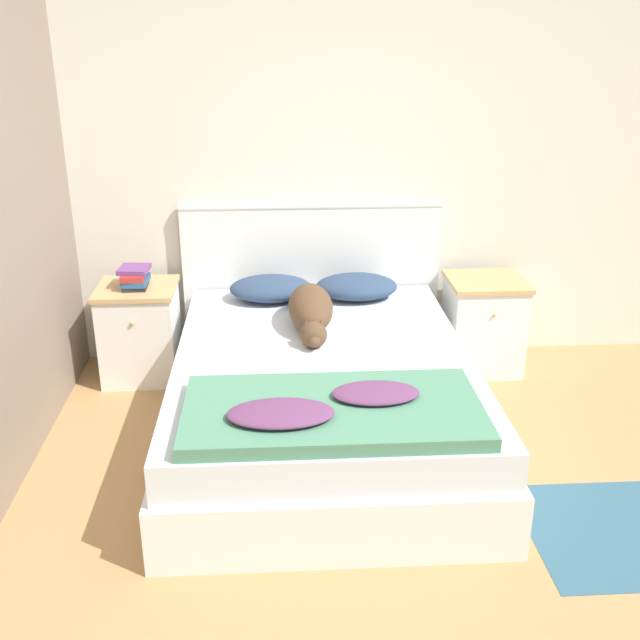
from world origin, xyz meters
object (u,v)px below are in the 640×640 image
bed (322,397)px  nightstand_left (140,332)px  nightstand_right (483,324)px  pillow_right (356,287)px  book_stack (135,277)px  pillow_left (271,288)px  dog (311,310)px

bed → nightstand_left: (-1.07, 0.81, 0.06)m
bed → nightstand_right: 1.34m
pillow_right → nightstand_right: bearing=-0.3°
book_stack → nightstand_left: bearing=84.3°
nightstand_left → pillow_right: 1.35m
nightstand_right → book_stack: (-2.13, -0.01, 0.35)m
bed → pillow_right: bearing=72.4°
nightstand_right → book_stack: size_ratio=2.70×
nightstand_left → pillow_right: pillow_right is taller
nightstand_left → bed: bearing=-37.4°
pillow_right → pillow_left: bearing=180.0°
nightstand_right → book_stack: bearing=-179.8°
nightstand_left → pillow_left: 0.85m
nightstand_left → dog: dog is taller
dog → pillow_left: bearing=115.7°
bed → dog: dog is taller
nightstand_left → dog: (1.02, -0.45, 0.29)m
nightstand_right → book_stack: book_stack is taller
nightstand_right → dog: dog is taller
dog → bed: bearing=-83.6°
pillow_left → dog: dog is taller
nightstand_left → pillow_left: (0.81, 0.00, 0.26)m
dog → book_stack: bearing=156.6°
pillow_right → dog: 0.55m
pillow_right → book_stack: 1.33m
bed → nightstand_right: size_ratio=3.54×
nightstand_right → pillow_left: pillow_left is taller
pillow_right → dog: (-0.30, -0.46, 0.03)m
bed → dog: bearing=96.4°
nightstand_left → pillow_left: pillow_left is taller
nightstand_right → dog: bearing=-157.7°
bed → pillow_right: pillow_right is taller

